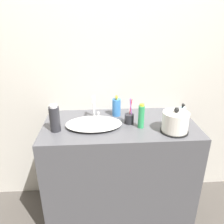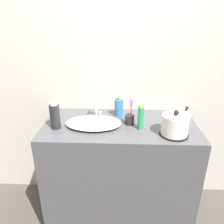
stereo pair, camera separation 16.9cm
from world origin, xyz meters
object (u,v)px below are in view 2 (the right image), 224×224
Objects in this scene: faucet at (96,105)px; mouthwash_bottle at (55,116)px; electric_kettle at (174,126)px; lotion_bottle at (119,107)px; hand_cream_bottle at (140,118)px; shampoo_bottle at (185,116)px; toothbrush_cup at (129,119)px.

faucet is 0.36m from mouthwash_bottle.
electric_kettle is 1.12× the size of lotion_bottle.
hand_cream_bottle is at bearing 0.93° from mouthwash_bottle.
electric_kettle is at bearing -4.94° from mouthwash_bottle.
lotion_bottle is 0.54m from mouthwash_bottle.
shampoo_bottle is 0.65× the size of hand_cream_bottle.
faucet is at bearing 153.02° from electric_kettle.
hand_cream_bottle reaches higher than lotion_bottle.
mouthwash_bottle is at bearing 175.06° from electric_kettle.
mouthwash_bottle is (-0.47, -0.25, 0.02)m from lotion_bottle.
electric_kettle is 0.25m from hand_cream_bottle.
faucet is at bearing 148.95° from hand_cream_bottle.
toothbrush_cup is at bearing 9.16° from mouthwash_bottle.
faucet is 0.41m from hand_cream_bottle.
toothbrush_cup is 0.46m from shampoo_bottle.
toothbrush_cup is 0.19m from lotion_bottle.
mouthwash_bottle is (-1.01, -0.16, 0.05)m from shampoo_bottle.
electric_kettle is 0.87m from mouthwash_bottle.
shampoo_bottle is 0.62× the size of mouthwash_bottle.
toothbrush_cup is at bearing -170.81° from shampoo_bottle.
mouthwash_bottle is 1.06× the size of hand_cream_bottle.
hand_cream_bottle is at bearing -45.86° from toothbrush_cup.
hand_cream_bottle is at bearing 159.79° from electric_kettle.
lotion_bottle is at bearing 124.38° from hand_cream_bottle.
toothbrush_cup is 1.72× the size of shampoo_bottle.
faucet is 1.02× the size of lotion_bottle.
mouthwash_bottle is 0.64m from hand_cream_bottle.
hand_cream_bottle is (-0.23, 0.09, 0.02)m from electric_kettle.
shampoo_bottle is (0.45, 0.07, 0.00)m from toothbrush_cup.
electric_kettle reaches higher than shampoo_bottle.
lotion_bottle is (-0.40, 0.33, 0.00)m from electric_kettle.
faucet is 0.85× the size of toothbrush_cup.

